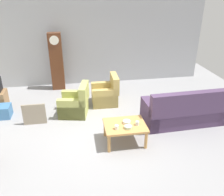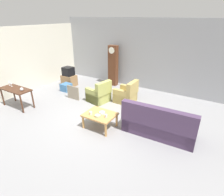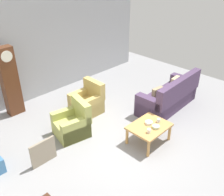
{
  "view_description": "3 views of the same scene",
  "coord_description": "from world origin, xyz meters",
  "px_view_note": "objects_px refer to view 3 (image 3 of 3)",
  "views": [
    {
      "loc": [
        -0.61,
        -5.04,
        3.39
      ],
      "look_at": [
        0.3,
        0.52,
        0.72
      ],
      "focal_mm": 38.19,
      "sensor_mm": 36.0,
      "label": 1
    },
    {
      "loc": [
        3.36,
        -4.5,
        3.3
      ],
      "look_at": [
        0.42,
        0.34,
        0.71
      ],
      "focal_mm": 29.3,
      "sensor_mm": 36.0,
      "label": 2
    },
    {
      "loc": [
        -3.7,
        -3.3,
        4.01
      ],
      "look_at": [
        0.47,
        0.83,
        0.72
      ],
      "focal_mm": 40.67,
      "sensor_mm": 36.0,
      "label": 3
    }
  ],
  "objects_px": {
    "framed_picture_leaning": "(43,152)",
    "bowl_shallow_green": "(156,127)",
    "armchair_olive_near": "(73,124)",
    "cup_blue_rimmed": "(158,120)",
    "cup_white_porcelain": "(149,131)",
    "grandfather_clock": "(10,82)",
    "armchair_olive_far": "(87,103)",
    "bowl_white_stacked": "(149,123)",
    "coffee_table_wood": "(149,128)",
    "couch_floral": "(169,97)"
  },
  "relations": [
    {
      "from": "armchair_olive_near",
      "to": "armchair_olive_far",
      "type": "height_order",
      "value": "same"
    },
    {
      "from": "grandfather_clock",
      "to": "cup_white_porcelain",
      "type": "height_order",
      "value": "grandfather_clock"
    },
    {
      "from": "cup_white_porcelain",
      "to": "armchair_olive_far",
      "type": "bearing_deg",
      "value": 88.06
    },
    {
      "from": "cup_white_porcelain",
      "to": "bowl_white_stacked",
      "type": "relative_size",
      "value": 0.55
    },
    {
      "from": "grandfather_clock",
      "to": "bowl_white_stacked",
      "type": "distance_m",
      "value": 3.94
    },
    {
      "from": "bowl_white_stacked",
      "to": "couch_floral",
      "type": "bearing_deg",
      "value": 17.13
    },
    {
      "from": "framed_picture_leaning",
      "to": "cup_blue_rimmed",
      "type": "bearing_deg",
      "value": -26.68
    },
    {
      "from": "framed_picture_leaning",
      "to": "coffee_table_wood",
      "type": "bearing_deg",
      "value": -28.14
    },
    {
      "from": "armchair_olive_near",
      "to": "framed_picture_leaning",
      "type": "xyz_separation_m",
      "value": [
        -1.09,
        -0.37,
        -0.01
      ]
    },
    {
      "from": "armchair_olive_far",
      "to": "cup_blue_rimmed",
      "type": "xyz_separation_m",
      "value": [
        0.42,
        -2.18,
        0.22
      ]
    },
    {
      "from": "armchair_olive_far",
      "to": "grandfather_clock",
      "type": "bearing_deg",
      "value": 135.91
    },
    {
      "from": "bowl_shallow_green",
      "to": "bowl_white_stacked",
      "type": "bearing_deg",
      "value": 86.35
    },
    {
      "from": "cup_white_porcelain",
      "to": "armchair_olive_near",
      "type": "bearing_deg",
      "value": 117.38
    },
    {
      "from": "armchair_olive_far",
      "to": "cup_white_porcelain",
      "type": "distance_m",
      "value": 2.28
    },
    {
      "from": "couch_floral",
      "to": "coffee_table_wood",
      "type": "bearing_deg",
      "value": -161.72
    },
    {
      "from": "armchair_olive_far",
      "to": "couch_floral",
      "type": "bearing_deg",
      "value": -39.59
    },
    {
      "from": "framed_picture_leaning",
      "to": "bowl_shallow_green",
      "type": "height_order",
      "value": "framed_picture_leaning"
    },
    {
      "from": "armchair_olive_near",
      "to": "cup_blue_rimmed",
      "type": "bearing_deg",
      "value": -49.38
    },
    {
      "from": "framed_picture_leaning",
      "to": "cup_white_porcelain",
      "type": "relative_size",
      "value": 6.13
    },
    {
      "from": "armchair_olive_near",
      "to": "couch_floral",
      "type": "bearing_deg",
      "value": -19.2
    },
    {
      "from": "cup_white_porcelain",
      "to": "cup_blue_rimmed",
      "type": "height_order",
      "value": "cup_white_porcelain"
    },
    {
      "from": "armchair_olive_near",
      "to": "cup_white_porcelain",
      "type": "xyz_separation_m",
      "value": [
        0.89,
        -1.71,
        0.22
      ]
    },
    {
      "from": "armchair_olive_near",
      "to": "armchair_olive_far",
      "type": "xyz_separation_m",
      "value": [
        0.96,
        0.56,
        0.0
      ]
    },
    {
      "from": "cup_white_porcelain",
      "to": "cup_blue_rimmed",
      "type": "distance_m",
      "value": 0.51
    },
    {
      "from": "cup_blue_rimmed",
      "to": "grandfather_clock",
      "type": "bearing_deg",
      "value": 117.98
    },
    {
      "from": "armchair_olive_near",
      "to": "coffee_table_wood",
      "type": "distance_m",
      "value": 1.91
    },
    {
      "from": "cup_white_porcelain",
      "to": "coffee_table_wood",
      "type": "bearing_deg",
      "value": 35.63
    },
    {
      "from": "armchair_olive_near",
      "to": "bowl_shallow_green",
      "type": "distance_m",
      "value": 2.08
    },
    {
      "from": "grandfather_clock",
      "to": "bowl_white_stacked",
      "type": "relative_size",
      "value": 11.22
    },
    {
      "from": "grandfather_clock",
      "to": "framed_picture_leaning",
      "type": "height_order",
      "value": "grandfather_clock"
    },
    {
      "from": "grandfather_clock",
      "to": "armchair_olive_near",
      "type": "bearing_deg",
      "value": -74.93
    },
    {
      "from": "armchair_olive_near",
      "to": "bowl_white_stacked",
      "type": "distance_m",
      "value": 1.91
    },
    {
      "from": "grandfather_clock",
      "to": "armchair_olive_far",
      "type": "bearing_deg",
      "value": -44.09
    },
    {
      "from": "couch_floral",
      "to": "framed_picture_leaning",
      "type": "distance_m",
      "value": 3.96
    },
    {
      "from": "coffee_table_wood",
      "to": "grandfather_clock",
      "type": "distance_m",
      "value": 3.98
    },
    {
      "from": "armchair_olive_near",
      "to": "bowl_white_stacked",
      "type": "xyz_separation_m",
      "value": [
        1.17,
        -1.5,
        0.2
      ]
    },
    {
      "from": "coffee_table_wood",
      "to": "cup_white_porcelain",
      "type": "distance_m",
      "value": 0.3
    },
    {
      "from": "framed_picture_leaning",
      "to": "cup_blue_rimmed",
      "type": "height_order",
      "value": "framed_picture_leaning"
    },
    {
      "from": "armchair_olive_far",
      "to": "framed_picture_leaning",
      "type": "xyz_separation_m",
      "value": [
        -2.05,
        -0.93,
        -0.01
      ]
    },
    {
      "from": "couch_floral",
      "to": "cup_white_porcelain",
      "type": "xyz_separation_m",
      "value": [
        -1.94,
        -0.73,
        0.17
      ]
    },
    {
      "from": "cup_blue_rimmed",
      "to": "bowl_shallow_green",
      "type": "xyz_separation_m",
      "value": [
        -0.24,
        -0.1,
        -0.02
      ]
    },
    {
      "from": "couch_floral",
      "to": "armchair_olive_near",
      "type": "bearing_deg",
      "value": 160.8
    },
    {
      "from": "framed_picture_leaning",
      "to": "couch_floral",
      "type": "bearing_deg",
      "value": -8.86
    },
    {
      "from": "armchair_olive_far",
      "to": "bowl_white_stacked",
      "type": "relative_size",
      "value": 5.2
    },
    {
      "from": "couch_floral",
      "to": "cup_blue_rimmed",
      "type": "height_order",
      "value": "couch_floral"
    },
    {
      "from": "armchair_olive_near",
      "to": "coffee_table_wood",
      "type": "relative_size",
      "value": 0.97
    },
    {
      "from": "coffee_table_wood",
      "to": "bowl_white_stacked",
      "type": "xyz_separation_m",
      "value": [
        0.05,
        0.05,
        0.1
      ]
    },
    {
      "from": "framed_picture_leaning",
      "to": "bowl_shallow_green",
      "type": "distance_m",
      "value": 2.62
    },
    {
      "from": "cup_blue_rimmed",
      "to": "bowl_white_stacked",
      "type": "xyz_separation_m",
      "value": [
        -0.22,
        0.12,
        -0.02
      ]
    },
    {
      "from": "armchair_olive_far",
      "to": "bowl_white_stacked",
      "type": "height_order",
      "value": "armchair_olive_far"
    }
  ]
}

